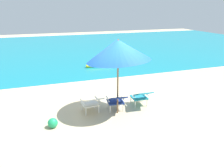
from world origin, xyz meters
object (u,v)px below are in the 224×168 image
at_px(lounge_chair_right, 141,96).
at_px(beach_ball, 53,123).
at_px(swim_buoy, 100,65).
at_px(beach_umbrella_center, 118,50).
at_px(lounge_chair_center, 117,100).
at_px(lounge_chair_left, 92,102).

height_order(lounge_chair_right, beach_ball, lounge_chair_right).
relative_size(swim_buoy, lounge_chair_right, 1.77).
distance_m(swim_buoy, beach_umbrella_center, 6.31).
height_order(lounge_chair_center, beach_ball, lounge_chair_center).
xyz_separation_m(lounge_chair_right, beach_ball, (-3.01, -0.46, -0.26)).
bearing_deg(lounge_chair_center, beach_ball, -169.62).
distance_m(lounge_chair_center, lounge_chair_right, 0.93).
bearing_deg(swim_buoy, beach_umbrella_center, -100.62).
relative_size(beach_umbrella_center, beach_ball, 9.62).
xyz_separation_m(beach_umbrella_center, beach_ball, (-2.08, -0.27, -1.92)).
xyz_separation_m(lounge_chair_left, lounge_chair_center, (0.80, -0.10, 0.00)).
bearing_deg(lounge_chair_center, beach_umbrella_center, -94.13).
bearing_deg(beach_umbrella_center, beach_ball, -172.67).
distance_m(lounge_chair_left, lounge_chair_center, 0.81).
xyz_separation_m(swim_buoy, lounge_chair_left, (-1.90, -5.67, 0.31)).
height_order(lounge_chair_center, lounge_chair_right, same).
relative_size(lounge_chair_center, lounge_chair_right, 1.03).
bearing_deg(lounge_chair_left, beach_umbrella_center, -15.20).
bearing_deg(lounge_chair_right, lounge_chair_left, 179.15).
xyz_separation_m(lounge_chair_left, beach_ball, (-1.28, -0.48, -0.26)).
bearing_deg(beach_ball, beach_umbrella_center, 7.33).
distance_m(swim_buoy, lounge_chair_left, 5.99).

